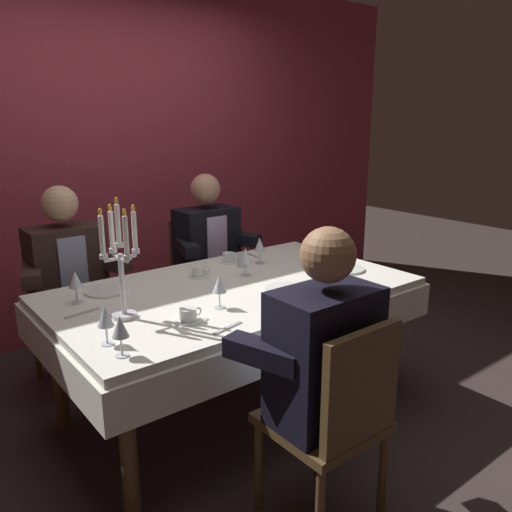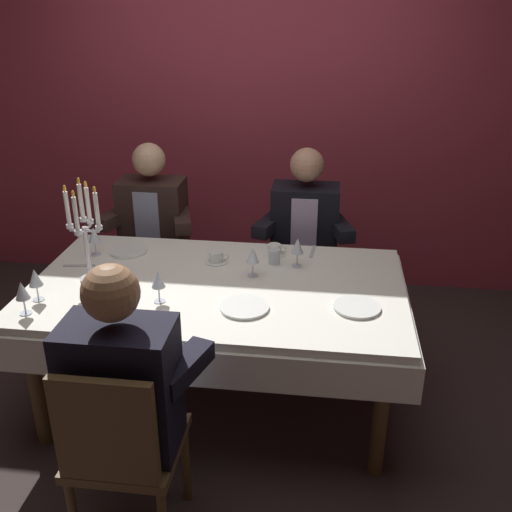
{
  "view_description": "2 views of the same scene",
  "coord_description": "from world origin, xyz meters",
  "px_view_note": "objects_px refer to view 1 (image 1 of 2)",
  "views": [
    {
      "loc": [
        -1.53,
        -2.15,
        1.63
      ],
      "look_at": [
        0.19,
        0.05,
        0.87
      ],
      "focal_mm": 36.21,
      "sensor_mm": 36.0,
      "label": 1
    },
    {
      "loc": [
        0.54,
        -2.61,
        2.09
      ],
      "look_at": [
        0.21,
        -0.03,
        0.92
      ],
      "focal_mm": 40.88,
      "sensor_mm": 36.0,
      "label": 2
    }
  ],
  "objects_px": {
    "seated_diner_0": "(66,269)",
    "dining_table": "(233,307)",
    "coffee_cup_0": "(199,272)",
    "wine_glass_4": "(219,285)",
    "dinner_plate_0": "(287,290)",
    "seated_diner_1": "(325,355)",
    "candelabra": "(121,263)",
    "coffee_cup_1": "(188,316)",
    "dinner_plate_2": "(345,269)",
    "wine_glass_0": "(245,256)",
    "wine_glass_3": "(105,318)",
    "water_tumbler_0": "(242,260)",
    "seated_diner_2": "(206,245)",
    "dinner_plate_1": "(106,291)",
    "wine_glass_5": "(120,328)",
    "wine_glass_1": "(75,280)",
    "wine_glass_2": "(260,245)",
    "coffee_cup_2": "(229,258)"
  },
  "relations": [
    {
      "from": "dinner_plate_1",
      "to": "wine_glass_3",
      "type": "xyz_separation_m",
      "value": [
        -0.25,
        -0.61,
        0.11
      ]
    },
    {
      "from": "candelabra",
      "to": "seated_diner_0",
      "type": "bearing_deg",
      "value": 86.81
    },
    {
      "from": "wine_glass_1",
      "to": "wine_glass_4",
      "type": "xyz_separation_m",
      "value": [
        0.51,
        -0.49,
        0.0
      ]
    },
    {
      "from": "candelabra",
      "to": "seated_diner_1",
      "type": "relative_size",
      "value": 0.45
    },
    {
      "from": "candelabra",
      "to": "coffee_cup_0",
      "type": "height_order",
      "value": "candelabra"
    },
    {
      "from": "candelabra",
      "to": "water_tumbler_0",
      "type": "bearing_deg",
      "value": 20.07
    },
    {
      "from": "seated_diner_0",
      "to": "dining_table",
      "type": "bearing_deg",
      "value": -56.09
    },
    {
      "from": "wine_glass_5",
      "to": "water_tumbler_0",
      "type": "relative_size",
      "value": 1.96
    },
    {
      "from": "wine_glass_2",
      "to": "coffee_cup_1",
      "type": "bearing_deg",
      "value": -147.25
    },
    {
      "from": "candelabra",
      "to": "seated_diner_1",
      "type": "xyz_separation_m",
      "value": [
        0.45,
        -0.83,
        -0.26
      ]
    },
    {
      "from": "dinner_plate_0",
      "to": "dinner_plate_1",
      "type": "height_order",
      "value": "same"
    },
    {
      "from": "dinner_plate_2",
      "to": "wine_glass_0",
      "type": "xyz_separation_m",
      "value": [
        -0.53,
        0.28,
        0.11
      ]
    },
    {
      "from": "candelabra",
      "to": "wine_glass_3",
      "type": "height_order",
      "value": "candelabra"
    },
    {
      "from": "wine_glass_2",
      "to": "seated_diner_1",
      "type": "bearing_deg",
      "value": -117.3
    },
    {
      "from": "wine_glass_2",
      "to": "water_tumbler_0",
      "type": "distance_m",
      "value": 0.15
    },
    {
      "from": "dinner_plate_2",
      "to": "wine_glass_5",
      "type": "xyz_separation_m",
      "value": [
        -1.52,
        -0.24,
        0.11
      ]
    },
    {
      "from": "dinner_plate_1",
      "to": "wine_glass_4",
      "type": "height_order",
      "value": "wine_glass_4"
    },
    {
      "from": "candelabra",
      "to": "coffee_cup_1",
      "type": "xyz_separation_m",
      "value": [
        0.21,
        -0.22,
        -0.23
      ]
    },
    {
      "from": "seated_diner_2",
      "to": "dinner_plate_1",
      "type": "bearing_deg",
      "value": -150.36
    },
    {
      "from": "coffee_cup_0",
      "to": "seated_diner_1",
      "type": "height_order",
      "value": "seated_diner_1"
    },
    {
      "from": "wine_glass_5",
      "to": "seated_diner_0",
      "type": "height_order",
      "value": "seated_diner_0"
    },
    {
      "from": "candelabra",
      "to": "seated_diner_0",
      "type": "relative_size",
      "value": 0.45
    },
    {
      "from": "dinner_plate_0",
      "to": "seated_diner_1",
      "type": "bearing_deg",
      "value": -120.13
    },
    {
      "from": "dining_table",
      "to": "water_tumbler_0",
      "type": "distance_m",
      "value": 0.42
    },
    {
      "from": "dining_table",
      "to": "wine_glass_4",
      "type": "relative_size",
      "value": 11.83
    },
    {
      "from": "wine_glass_4",
      "to": "seated_diner_0",
      "type": "distance_m",
      "value": 1.17
    },
    {
      "from": "coffee_cup_1",
      "to": "seated_diner_2",
      "type": "relative_size",
      "value": 0.11
    },
    {
      "from": "candelabra",
      "to": "coffee_cup_1",
      "type": "bearing_deg",
      "value": -47.05
    },
    {
      "from": "candelabra",
      "to": "coffee_cup_0",
      "type": "bearing_deg",
      "value": 27.63
    },
    {
      "from": "wine_glass_2",
      "to": "seated_diner_2",
      "type": "xyz_separation_m",
      "value": [
        0.01,
        0.63,
        -0.12
      ]
    },
    {
      "from": "wine_glass_4",
      "to": "seated_diner_0",
      "type": "xyz_separation_m",
      "value": [
        -0.36,
        1.11,
        -0.12
      ]
    },
    {
      "from": "dinner_plate_1",
      "to": "dinner_plate_2",
      "type": "bearing_deg",
      "value": -21.25
    },
    {
      "from": "wine_glass_5",
      "to": "wine_glass_4",
      "type": "bearing_deg",
      "value": 18.2
    },
    {
      "from": "dining_table",
      "to": "wine_glass_1",
      "type": "bearing_deg",
      "value": 160.26
    },
    {
      "from": "dining_table",
      "to": "wine_glass_5",
      "type": "xyz_separation_m",
      "value": [
        -0.82,
        -0.41,
        0.23
      ]
    },
    {
      "from": "wine_glass_0",
      "to": "wine_glass_1",
      "type": "height_order",
      "value": "same"
    },
    {
      "from": "wine_glass_3",
      "to": "water_tumbler_0",
      "type": "bearing_deg",
      "value": 27.16
    },
    {
      "from": "wine_glass_0",
      "to": "wine_glass_1",
      "type": "relative_size",
      "value": 1.0
    },
    {
      "from": "coffee_cup_0",
      "to": "coffee_cup_1",
      "type": "bearing_deg",
      "value": -126.21
    },
    {
      "from": "dinner_plate_2",
      "to": "seated_diner_2",
      "type": "relative_size",
      "value": 0.18
    },
    {
      "from": "dinner_plate_2",
      "to": "coffee_cup_2",
      "type": "height_order",
      "value": "coffee_cup_2"
    },
    {
      "from": "coffee_cup_0",
      "to": "wine_glass_4",
      "type": "bearing_deg",
      "value": -111.12
    },
    {
      "from": "water_tumbler_0",
      "to": "wine_glass_5",
      "type": "bearing_deg",
      "value": -147.49
    },
    {
      "from": "wine_glass_4",
      "to": "coffee_cup_1",
      "type": "relative_size",
      "value": 1.24
    },
    {
      "from": "wine_glass_3",
      "to": "wine_glass_4",
      "type": "distance_m",
      "value": 0.59
    },
    {
      "from": "wine_glass_1",
      "to": "coffee_cup_2",
      "type": "relative_size",
      "value": 1.24
    },
    {
      "from": "candelabra",
      "to": "wine_glass_4",
      "type": "height_order",
      "value": "candelabra"
    },
    {
      "from": "seated_diner_2",
      "to": "wine_glass_4",
      "type": "bearing_deg",
      "value": -120.04
    },
    {
      "from": "wine_glass_2",
      "to": "seated_diner_0",
      "type": "bearing_deg",
      "value": 147.66
    },
    {
      "from": "dinner_plate_0",
      "to": "seated_diner_1",
      "type": "xyz_separation_m",
      "value": [
        -0.38,
        -0.65,
        -0.01
      ]
    }
  ]
}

